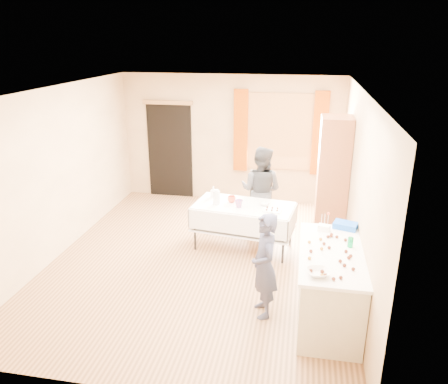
% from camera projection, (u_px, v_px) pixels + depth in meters
% --- Properties ---
extents(floor, '(4.50, 5.50, 0.02)m').
position_uv_depth(floor, '(201.00, 260.00, 6.85)').
color(floor, '#9E7047').
rests_on(floor, ground).
extents(ceiling, '(4.50, 5.50, 0.02)m').
position_uv_depth(ceiling, '(197.00, 90.00, 5.96)').
color(ceiling, white).
rests_on(ceiling, floor).
extents(wall_back, '(4.50, 0.02, 2.60)m').
position_uv_depth(wall_back, '(231.00, 139.00, 8.96)').
color(wall_back, tan).
rests_on(wall_back, floor).
extents(wall_front, '(4.50, 0.02, 2.60)m').
position_uv_depth(wall_front, '(125.00, 277.00, 3.85)').
color(wall_front, tan).
rests_on(wall_front, floor).
extents(wall_left, '(0.02, 5.50, 2.60)m').
position_uv_depth(wall_left, '(58.00, 172.00, 6.79)').
color(wall_left, tan).
rests_on(wall_left, floor).
extents(wall_right, '(0.02, 5.50, 2.60)m').
position_uv_depth(wall_right, '(358.00, 190.00, 6.02)').
color(wall_right, tan).
rests_on(wall_right, floor).
extents(window_frame, '(1.32, 0.06, 1.52)m').
position_uv_depth(window_frame, '(280.00, 132.00, 8.68)').
color(window_frame, olive).
rests_on(window_frame, wall_back).
extents(window_pane, '(1.20, 0.02, 1.40)m').
position_uv_depth(window_pane, '(280.00, 132.00, 8.67)').
color(window_pane, white).
rests_on(window_pane, wall_back).
extents(curtain_left, '(0.28, 0.06, 1.65)m').
position_uv_depth(curtain_left, '(241.00, 131.00, 8.77)').
color(curtain_left, '#8E3A03').
rests_on(curtain_left, wall_back).
extents(curtain_right, '(0.28, 0.06, 1.65)m').
position_uv_depth(curtain_right, '(320.00, 134.00, 8.50)').
color(curtain_right, '#8E3A03').
rests_on(curtain_right, wall_back).
extents(doorway, '(0.95, 0.04, 2.00)m').
position_uv_depth(doorway, '(170.00, 151.00, 9.25)').
color(doorway, black).
rests_on(doorway, floor).
extents(door_lintel, '(1.05, 0.06, 0.08)m').
position_uv_depth(door_lintel, '(167.00, 103.00, 8.88)').
color(door_lintel, olive).
rests_on(door_lintel, wall_back).
extents(cabinet, '(0.50, 0.60, 2.09)m').
position_uv_depth(cabinet, '(332.00, 179.00, 7.29)').
color(cabinet, brown).
rests_on(cabinet, floor).
extents(counter, '(0.76, 1.60, 0.91)m').
position_uv_depth(counter, '(329.00, 285.00, 5.28)').
color(counter, beige).
rests_on(counter, floor).
extents(party_table, '(1.70, 1.03, 0.75)m').
position_uv_depth(party_table, '(244.00, 222.00, 7.09)').
color(party_table, black).
rests_on(party_table, floor).
extents(chair, '(0.45, 0.45, 0.99)m').
position_uv_depth(chair, '(261.00, 209.00, 8.03)').
color(chair, black).
rests_on(chair, floor).
extents(girl, '(0.69, 0.63, 1.35)m').
position_uv_depth(girl, '(264.00, 266.00, 5.29)').
color(girl, '#292C48').
rests_on(girl, floor).
extents(woman, '(1.07, 0.99, 1.56)m').
position_uv_depth(woman, '(261.00, 190.00, 7.55)').
color(woman, black).
rests_on(woman, floor).
extents(soda_can, '(0.08, 0.08, 0.12)m').
position_uv_depth(soda_can, '(350.00, 242.00, 5.23)').
color(soda_can, '#077E3D').
rests_on(soda_can, counter).
extents(mixing_bowl, '(0.32, 0.32, 0.06)m').
position_uv_depth(mixing_bowl, '(318.00, 273.00, 4.62)').
color(mixing_bowl, white).
rests_on(mixing_bowl, counter).
extents(foam_block, '(0.17, 0.14, 0.08)m').
position_uv_depth(foam_block, '(324.00, 228.00, 5.67)').
color(foam_block, white).
rests_on(foam_block, counter).
extents(blue_basket, '(0.35, 0.28, 0.08)m').
position_uv_depth(blue_basket, '(345.00, 225.00, 5.74)').
color(blue_basket, blue).
rests_on(blue_basket, counter).
extents(pitcher, '(0.12, 0.12, 0.22)m').
position_uv_depth(pitcher, '(217.00, 198.00, 6.98)').
color(pitcher, silver).
rests_on(pitcher, party_table).
extents(cup_red, '(0.18, 0.18, 0.10)m').
position_uv_depth(cup_red, '(232.00, 199.00, 7.08)').
color(cup_red, red).
rests_on(cup_red, party_table).
extents(cup_rainbow, '(0.21, 0.21, 0.12)m').
position_uv_depth(cup_rainbow, '(239.00, 204.00, 6.87)').
color(cup_rainbow, red).
rests_on(cup_rainbow, party_table).
extents(small_bowl, '(0.21, 0.21, 0.05)m').
position_uv_depth(small_bowl, '(264.00, 204.00, 6.96)').
color(small_bowl, white).
rests_on(small_bowl, party_table).
extents(pastry_tray, '(0.30, 0.23, 0.02)m').
position_uv_depth(pastry_tray, '(272.00, 210.00, 6.73)').
color(pastry_tray, white).
rests_on(pastry_tray, party_table).
extents(bottle, '(0.10, 0.11, 0.19)m').
position_uv_depth(bottle, '(214.00, 192.00, 7.29)').
color(bottle, white).
rests_on(bottle, party_table).
extents(cake_balls, '(0.51, 1.14, 0.04)m').
position_uv_depth(cake_balls, '(329.00, 255.00, 5.00)').
color(cake_balls, '#3F2314').
rests_on(cake_balls, counter).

